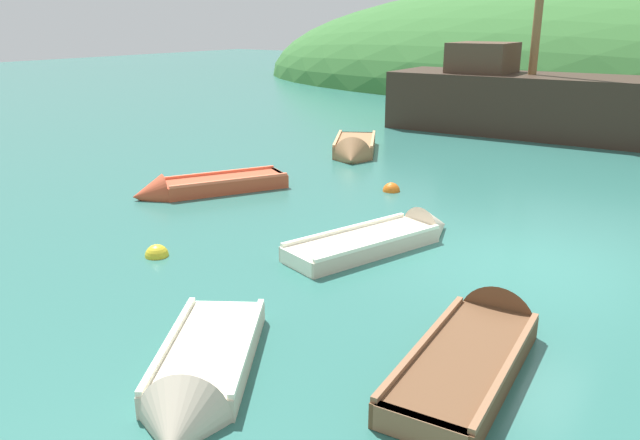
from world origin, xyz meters
The scene contains 10 objects.
ground_plane centered at (0.00, 0.00, 0.00)m, with size 120.00×120.00×0.00m, color #2D6B60.
shore_hill centered at (-5.79, 34.05, 0.00)m, with size 49.24×27.80×13.20m, color #387033.
sailing_ship centered at (-1.96, 13.33, 0.86)m, with size 17.26×3.99×12.70m.
rowboat_center centered at (0.48, -3.44, 0.10)m, with size 1.35×3.69×1.06m.
rowboat_portside centered at (-8.01, 0.20, 0.11)m, with size 2.71×3.79×0.95m.
rowboat_near_dock centered at (-7.31, 6.22, 0.14)m, with size 2.71×3.66×1.17m.
rowboat_far centered at (-1.94, -5.99, 0.08)m, with size 2.46×3.11×1.01m.
rowboat_outer_left centered at (-2.46, -0.46, 0.08)m, with size 2.12×3.90×0.98m.
buoy_orange centered at (-4.23, 3.00, 0.00)m, with size 0.43×0.43×0.43m, color orange.
buoy_yellow centered at (-5.61, -3.39, 0.00)m, with size 0.43×0.43×0.43m, color yellow.
Camera 1 is at (2.79, -10.39, 4.09)m, focal length 34.89 mm.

